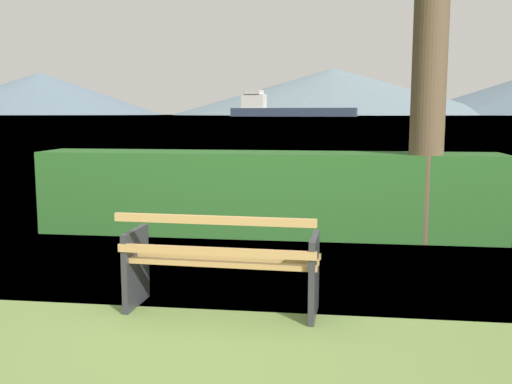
{
  "coord_description": "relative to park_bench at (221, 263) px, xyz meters",
  "views": [
    {
      "loc": [
        0.91,
        -4.66,
        1.66
      ],
      "look_at": [
        0.0,
        2.11,
        0.73
      ],
      "focal_mm": 40.42,
      "sensor_mm": 36.0,
      "label": 1
    }
  ],
  "objects": [
    {
      "name": "park_bench",
      "position": [
        0.0,
        0.0,
        0.0
      ],
      "size": [
        1.65,
        0.64,
        0.87
      ],
      "color": "tan",
      "rests_on": "ground_plane"
    },
    {
      "name": "distant_hills",
      "position": [
        112.08,
        562.51,
        27.14
      ],
      "size": [
        872.98,
        391.49,
        63.21
      ],
      "color": "slate",
      "rests_on": "ground_plane"
    },
    {
      "name": "hedge_row",
      "position": [
        0.0,
        3.2,
        0.14
      ],
      "size": [
        6.28,
        0.84,
        1.14
      ],
      "primitive_type": "cube",
      "color": "#285B23",
      "rests_on": "ground_plane"
    },
    {
      "name": "water_surface",
      "position": [
        0.0,
        310.04,
        -0.42
      ],
      "size": [
        620.0,
        620.0,
        0.0
      ],
      "primitive_type": "plane",
      "color": "#6B8EA3",
      "rests_on": "ground_plane"
    },
    {
      "name": "cargo_ship_large",
      "position": [
        -23.77,
        280.11,
        3.21
      ],
      "size": [
        62.3,
        17.65,
        13.01
      ],
      "color": "#2D384C",
      "rests_on": "water_surface"
    },
    {
      "name": "ground_plane",
      "position": [
        0.0,
        0.06,
        -0.42
      ],
      "size": [
        1400.0,
        1400.0,
        0.0
      ],
      "primitive_type": "plane",
      "color": "olive"
    }
  ]
}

